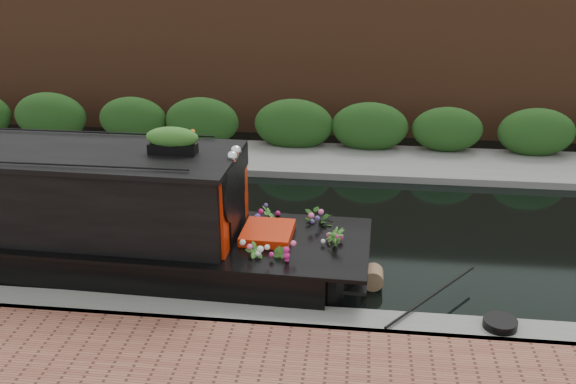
# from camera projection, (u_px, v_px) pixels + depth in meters

# --- Properties ---
(ground) EXTENTS (80.00, 80.00, 0.00)m
(ground) POSITION_uv_depth(u_px,v_px,m) (256.00, 231.00, 12.75)
(ground) COLOR black
(ground) RESTS_ON ground
(near_bank_coping) EXTENTS (40.00, 0.60, 0.50)m
(near_bank_coping) POSITION_uv_depth(u_px,v_px,m) (221.00, 324.00, 9.71)
(near_bank_coping) COLOR slate
(near_bank_coping) RESTS_ON ground
(far_bank_path) EXTENTS (40.00, 2.40, 0.34)m
(far_bank_path) POSITION_uv_depth(u_px,v_px,m) (283.00, 162.00, 16.61)
(far_bank_path) COLOR slate
(far_bank_path) RESTS_ON ground
(far_hedge) EXTENTS (40.00, 1.10, 2.80)m
(far_hedge) POSITION_uv_depth(u_px,v_px,m) (287.00, 151.00, 17.44)
(far_hedge) COLOR #1C4115
(far_hedge) RESTS_ON ground
(far_brick_wall) EXTENTS (40.00, 1.00, 8.00)m
(far_brick_wall) POSITION_uv_depth(u_px,v_px,m) (295.00, 129.00, 19.38)
(far_brick_wall) COLOR #56311D
(far_brick_wall) RESTS_ON ground
(rope_fender) EXTENTS (0.35, 0.37, 0.35)m
(rope_fender) POSITION_uv_depth(u_px,v_px,m) (373.00, 277.00, 10.69)
(rope_fender) COLOR #876547
(rope_fender) RESTS_ON ground
(coiled_mooring_rope) EXTENTS (0.49, 0.49, 0.12)m
(coiled_mooring_rope) POSITION_uv_depth(u_px,v_px,m) (500.00, 323.00, 9.19)
(coiled_mooring_rope) COLOR black
(coiled_mooring_rope) RESTS_ON near_bank_coping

